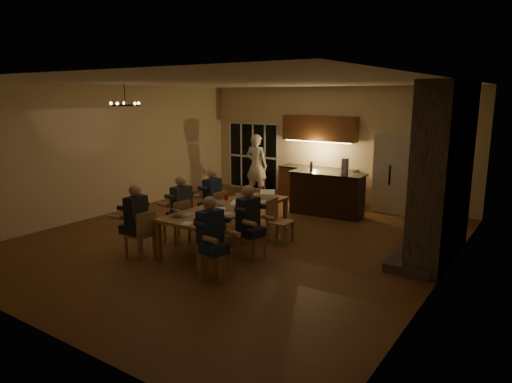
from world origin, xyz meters
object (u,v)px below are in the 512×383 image
object	(u,v)px
chair_left_mid	(176,221)
person_left_far	(212,199)
chair_right_near	(215,251)
laptop_c	(217,199)
person_left_near	(137,221)
laptop_d	(237,204)
laptop_e	(250,190)
bar_blender	(345,167)
chair_right_mid	(251,235)
plate_near	(226,214)
person_left_mid	(182,209)
chandelier	(125,105)
mug_back	(238,196)
can_silver	(205,212)
mug_front	(212,208)
chair_left_near	(140,234)
person_right_near	(210,238)
redcup_near	(196,222)
chair_left_far	(214,210)
laptop_a	(182,210)
laptop_b	(214,212)
mug_mid	(244,200)
can_cola	(261,192)
bar_bottle	(311,166)
redcup_mid	(226,197)
chair_right_far	(280,221)
dining_table	(228,225)
person_right_mid	(248,222)
standing_person	(256,166)
plate_left	(189,214)
bar_island	(327,194)
plate_far	(263,202)
laptop_f	(267,194)

from	to	relation	value
chair_left_mid	person_left_far	distance (m)	1.15
chair_right_near	laptop_c	world-z (taller)	laptop_c
person_left_near	laptop_d	distance (m)	1.93
laptop_e	bar_blender	distance (m)	2.45
chair_right_mid	plate_near	distance (m)	0.65
person_left_mid	chandelier	bearing A→B (deg)	-83.80
mug_back	plate_near	xyz separation A→B (m)	(0.66, -1.28, -0.04)
can_silver	laptop_e	bearing A→B (deg)	99.12
laptop_c	mug_front	xyz separation A→B (m)	(0.25, -0.47, -0.06)
chair_left_near	laptop_c	world-z (taller)	laptop_c
person_right_near	redcup_near	distance (m)	0.63
chair_right_near	chair_right_mid	world-z (taller)	same
chair_left_far	person_left_near	xyz separation A→B (m)	(-0.06, -2.16, 0.24)
laptop_a	laptop_b	xyz separation A→B (m)	(0.59, 0.19, 0.00)
person_left_mid	mug_mid	distance (m)	1.30
can_cola	plate_near	world-z (taller)	can_cola
can_silver	bar_bottle	distance (m)	3.94
mug_mid	redcup_mid	distance (m)	0.47
chair_left_far	redcup_near	distance (m)	2.26
chair_right_near	person_left_mid	world-z (taller)	person_left_mid
laptop_d	can_cola	bearing A→B (deg)	96.86
chair_right_near	laptop_b	size ratio (longest dim) A/B	2.78
bar_bottle	redcup_near	bearing A→B (deg)	-88.62
chair_left_near	laptop_a	bearing A→B (deg)	137.85
mug_mid	chair_right_far	bearing A→B (deg)	8.37
chair_right_near	dining_table	bearing A→B (deg)	18.45
chair_right_mid	person_right_near	size ratio (longest dim) A/B	0.64
person_right_mid	plate_near	world-z (taller)	person_right_mid
chair_right_near	redcup_mid	xyz separation A→B (m)	(-1.33, 2.02, 0.37)
standing_person	person_right_mid	bearing A→B (deg)	117.85
person_left_near	can_cola	distance (m)	3.08
bar_blender	bar_bottle	bearing A→B (deg)	-177.01
person_right_near	laptop_d	xyz separation A→B (m)	(-0.61, 1.54, 0.17)
standing_person	bar_blender	world-z (taller)	standing_person
chair_left_mid	plate_left	bearing A→B (deg)	71.41
mug_front	redcup_mid	xyz separation A→B (m)	(-0.35, 0.91, 0.01)
laptop_c	plate_left	bearing A→B (deg)	69.31
laptop_a	redcup_near	size ratio (longest dim) A/B	2.67
bar_island	person_right_near	world-z (taller)	person_right_near
dining_table	chair_right_near	distance (m)	1.80
chandelier	laptop_e	size ratio (longest dim) A/B	1.97
chair_left_far	mug_front	size ratio (longest dim) A/B	8.90
dining_table	person_left_mid	xyz separation A→B (m)	(-0.83, -0.46, 0.31)
person_left_mid	person_left_far	bearing A→B (deg)	-172.01
bar_island	can_silver	bearing A→B (deg)	-102.68
chair_left_far	plate_far	distance (m)	1.26
laptop_f	mug_front	bearing A→B (deg)	-130.86
plate_left	bar_bottle	bearing A→B (deg)	83.27
person_right_mid	can_silver	distance (m)	0.87
person_left_near	mug_mid	size ratio (longest dim) A/B	13.80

